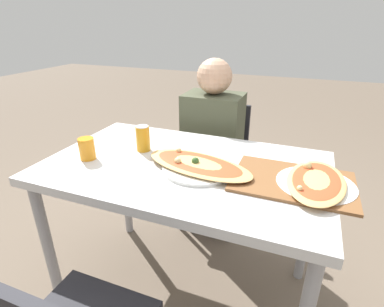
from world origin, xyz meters
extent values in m
plane|color=#6B5B4C|center=(0.00, 0.00, 0.00)|extent=(14.00, 14.00, 0.00)
cube|color=silver|center=(0.00, 0.00, 0.76)|extent=(1.25, 0.76, 0.04)
cylinder|color=#99999E|center=(-0.57, -0.33, 0.37)|extent=(0.05, 0.05, 0.74)
cylinder|color=#99999E|center=(-0.57, 0.33, 0.37)|extent=(0.05, 0.05, 0.74)
cylinder|color=#99999E|center=(0.57, 0.33, 0.37)|extent=(0.05, 0.05, 0.74)
cube|color=black|center=(-0.06, 0.64, 0.43)|extent=(0.40, 0.40, 0.04)
cube|color=black|center=(-0.06, 0.83, 0.65)|extent=(0.38, 0.03, 0.39)
cylinder|color=#38383D|center=(0.11, 0.47, 0.21)|extent=(0.03, 0.03, 0.41)
cylinder|color=#38383D|center=(-0.23, 0.47, 0.21)|extent=(0.03, 0.03, 0.41)
cylinder|color=#38383D|center=(0.11, 0.81, 0.21)|extent=(0.03, 0.03, 0.41)
cylinder|color=#38383D|center=(-0.23, 0.81, 0.21)|extent=(0.03, 0.03, 0.41)
cylinder|color=#2D2D38|center=(0.02, 0.51, 0.23)|extent=(0.10, 0.10, 0.45)
cylinder|color=#2D2D38|center=(-0.14, 0.51, 0.23)|extent=(0.10, 0.10, 0.45)
cube|color=#474C38|center=(-0.06, 0.61, 0.70)|extent=(0.35, 0.26, 0.50)
sphere|color=tan|center=(-0.06, 0.61, 1.06)|extent=(0.21, 0.21, 0.21)
cylinder|color=white|center=(0.07, -0.03, 0.78)|extent=(0.31, 0.31, 0.01)
ellipsoid|color=#E0AD66|center=(0.07, -0.03, 0.80)|extent=(0.53, 0.31, 0.02)
ellipsoid|color=#C14C28|center=(0.07, -0.03, 0.81)|extent=(0.43, 0.26, 0.01)
sphere|color=beige|center=(-0.05, 0.05, 0.81)|extent=(0.03, 0.03, 0.03)
sphere|color=#335928|center=(0.06, -0.03, 0.82)|extent=(0.03, 0.03, 0.03)
sphere|color=beige|center=(-0.01, -0.06, 0.82)|extent=(0.03, 0.03, 0.03)
cylinder|color=orange|center=(-0.25, 0.07, 0.84)|extent=(0.07, 0.07, 0.12)
cylinder|color=silver|center=(-0.25, 0.07, 0.90)|extent=(0.06, 0.06, 0.00)
cylinder|color=orange|center=(-0.44, -0.11, 0.83)|extent=(0.07, 0.07, 0.10)
cube|color=brown|center=(0.46, 0.00, 0.78)|extent=(0.46, 0.32, 0.01)
cylinder|color=white|center=(0.54, 0.00, 0.78)|extent=(0.30, 0.30, 0.01)
ellipsoid|color=#E0AD66|center=(0.54, 0.00, 0.80)|extent=(0.23, 0.39, 0.02)
ellipsoid|color=#C14C28|center=(0.54, 0.00, 0.81)|extent=(0.19, 0.32, 0.01)
sphere|color=beige|center=(0.49, -0.10, 0.81)|extent=(0.02, 0.02, 0.02)
sphere|color=beige|center=(0.51, 0.10, 0.82)|extent=(0.04, 0.04, 0.04)
camera|label=1|loc=(0.47, -1.10, 1.37)|focal=28.00mm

